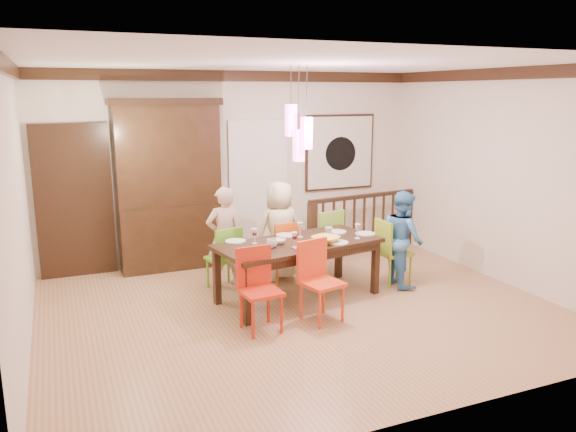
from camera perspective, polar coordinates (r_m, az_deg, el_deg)
name	(u,v)px	position (r m, az deg, el deg)	size (l,w,h in m)	color
floor	(301,309)	(6.90, 1.32, -9.47)	(6.00, 6.00, 0.00)	#AD7653
ceiling	(302,62)	(6.41, 1.46, 15.33)	(6.00, 6.00, 0.00)	white
wall_back	(236,166)	(8.82, -5.28, 5.05)	(6.00, 6.00, 0.00)	beige
wall_left	(16,213)	(5.97, -25.94, 0.29)	(5.00, 5.00, 0.00)	beige
wall_right	(503,177)	(8.19, 20.97, 3.71)	(5.00, 5.00, 0.00)	beige
crown_molding	(302,70)	(6.41, 1.45, 14.61)	(6.00, 5.00, 0.16)	black
panel_door	(75,204)	(8.44, -20.85, 1.19)	(1.04, 0.07, 2.24)	black
white_doorway	(258,190)	(8.96, -3.03, 2.61)	(0.97, 0.05, 2.22)	silver
painting	(340,152)	(9.46, 5.29, 6.46)	(1.25, 0.06, 1.25)	black
pendant_cluster	(299,133)	(6.81, 1.10, 8.48)	(0.27, 0.21, 1.14)	#EA46A0
dining_table	(298,248)	(7.06, 1.05, -3.29)	(2.19, 1.28, 0.75)	black
chair_far_left	(223,253)	(7.50, -6.61, -3.77)	(0.46, 0.46, 0.86)	#60A923
chair_far_mid	(283,247)	(7.75, -0.51, -3.12)	(0.40, 0.40, 0.87)	#C74B0E
chair_far_right	(323,236)	(8.12, 3.57, -2.09)	(0.50, 0.50, 0.95)	#7BBC34
chair_near_left	(261,285)	(6.16, -2.79, -7.02)	(0.45, 0.45, 0.92)	red
chair_near_mid	(322,277)	(6.42, 3.49, -6.16)	(0.51, 0.51, 0.93)	red
chair_end_right	(394,247)	(7.79, 10.75, -3.12)	(0.41, 0.41, 0.90)	#86A523
china_hutch	(169,185)	(8.39, -12.01, 3.08)	(1.58, 0.46, 2.50)	black
balustrade	(364,222)	(9.30, 7.72, -0.58)	(2.15, 0.36, 0.96)	black
person_far_left	(224,237)	(7.57, -6.51, -2.12)	(0.50, 0.33, 1.37)	beige
person_far_mid	(279,231)	(7.82, -0.88, -1.49)	(0.68, 0.44, 1.39)	beige
person_end_right	(403,238)	(7.73, 11.59, -2.25)	(0.63, 0.49, 1.30)	#4385BE
serving_bowl	(326,239)	(6.99, 3.85, -2.40)	(0.33, 0.33, 0.08)	yellow
small_bowl	(279,241)	(6.93, -0.95, -2.60)	(0.18, 0.18, 0.06)	white
cup_left	(272,243)	(6.76, -1.64, -2.78)	(0.13, 0.13, 0.11)	silver
cup_right	(329,231)	(7.39, 4.14, -1.52)	(0.10, 0.10, 0.10)	silver
plate_far_left	(236,241)	(7.06, -5.35, -2.55)	(0.26, 0.26, 0.01)	white
plate_far_mid	(286,235)	(7.32, -0.20, -1.96)	(0.26, 0.26, 0.01)	white
plate_far_right	(337,232)	(7.52, 4.98, -1.60)	(0.26, 0.26, 0.01)	white
plate_near_left	(259,254)	(6.49, -2.96, -3.84)	(0.26, 0.26, 0.01)	white
plate_near_mid	(338,242)	(6.99, 5.09, -2.70)	(0.26, 0.26, 0.01)	white
plate_end_right	(365,234)	(7.46, 7.85, -1.79)	(0.26, 0.26, 0.01)	white
wine_glass_a	(254,236)	(6.93, -3.42, -2.04)	(0.08, 0.08, 0.19)	#590C19
wine_glass_b	(300,230)	(7.24, 1.25, -1.41)	(0.08, 0.08, 0.19)	silver
wine_glass_c	(295,240)	(6.75, 0.67, -2.43)	(0.08, 0.08, 0.19)	#590C19
wine_glass_d	(358,231)	(7.21, 7.09, -1.55)	(0.08, 0.08, 0.19)	silver
napkin	(302,249)	(6.69, 1.45, -3.35)	(0.18, 0.14, 0.01)	#D83359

